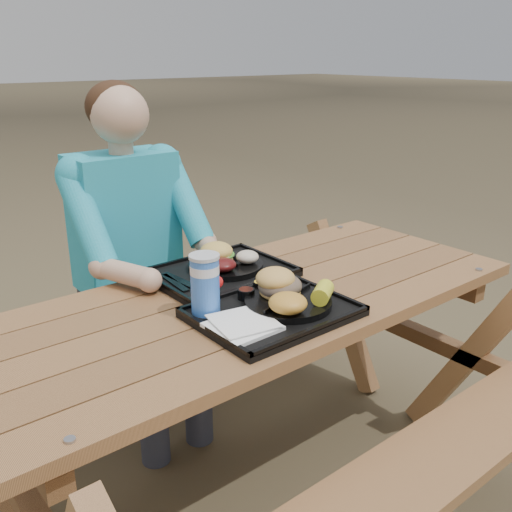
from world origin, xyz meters
TOP-DOWN VIEW (x-y plane):
  - ground at (0.00, 0.00)m, footprint 60.00×60.00m
  - picnic_table at (0.00, 0.00)m, footprint 1.80×1.49m
  - tray_near at (-0.06, -0.16)m, footprint 0.45×0.35m
  - tray_far at (0.00, 0.19)m, footprint 0.45×0.35m
  - plate_near at (-0.01, -0.16)m, footprint 0.26×0.26m
  - plate_far at (0.03, 0.20)m, footprint 0.26×0.26m
  - napkin_stack at (-0.20, -0.19)m, footprint 0.17×0.17m
  - soda_cup at (-0.22, -0.05)m, footprint 0.08×0.08m
  - condiment_bbq at (-0.07, -0.04)m, footprint 0.05×0.05m
  - condiment_mustard at (0.00, -0.02)m, footprint 0.05×0.05m
  - sandwich at (-0.00, -0.12)m, footprint 0.13×0.13m
  - mac_cheese at (-0.07, -0.23)m, footprint 0.11×0.11m
  - corn_cob at (0.06, -0.23)m, footprint 0.12×0.12m
  - cutlery_far at (-0.16, 0.21)m, footprint 0.04×0.17m
  - burger at (0.02, 0.24)m, footprint 0.12×0.12m
  - baked_beans at (-0.02, 0.15)m, footprint 0.09×0.09m
  - potato_salad at (0.09, 0.16)m, footprint 0.08×0.08m
  - diner at (-0.12, 0.64)m, footprint 0.48×0.84m

SIDE VIEW (x-z plane):
  - ground at x=0.00m, z-range 0.00..0.00m
  - picnic_table at x=0.00m, z-range 0.00..0.75m
  - diner at x=-0.12m, z-range 0.00..1.28m
  - tray_near at x=-0.06m, z-range 0.75..0.77m
  - tray_far at x=0.00m, z-range 0.75..0.77m
  - cutlery_far at x=-0.16m, z-range 0.77..0.78m
  - napkin_stack at x=-0.20m, z-range 0.77..0.79m
  - plate_near at x=-0.01m, z-range 0.77..0.79m
  - plate_far at x=0.03m, z-range 0.77..0.79m
  - condiment_mustard at x=0.00m, z-range 0.77..0.80m
  - condiment_bbq at x=-0.07m, z-range 0.77..0.80m
  - baked_beans at x=-0.02m, z-range 0.79..0.83m
  - potato_salad at x=0.09m, z-range 0.79..0.83m
  - corn_cob at x=0.06m, z-range 0.79..0.84m
  - mac_cheese at x=-0.07m, z-range 0.79..0.85m
  - burger at x=0.02m, z-range 0.79..0.89m
  - soda_cup at x=-0.22m, z-range 0.77..0.94m
  - sandwich at x=0.00m, z-range 0.79..0.92m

